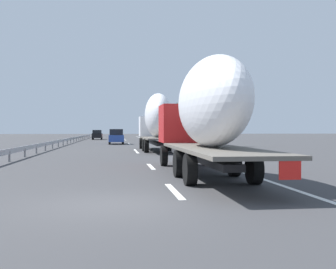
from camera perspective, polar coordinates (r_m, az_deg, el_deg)
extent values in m
plane|color=#38383A|center=(50.28, -7.30, -1.43)|extent=(260.00, 260.00, 0.00)
cube|color=white|center=(12.51, 0.86, -7.79)|extent=(3.20, 0.20, 0.01)
cube|color=white|center=(20.67, -2.38, -4.44)|extent=(3.20, 0.20, 0.01)
cube|color=white|center=(33.70, -4.27, -2.46)|extent=(3.20, 0.20, 0.01)
cube|color=white|center=(37.21, -4.55, -2.16)|extent=(3.20, 0.20, 0.01)
cube|color=white|center=(55.08, -5.42, -1.24)|extent=(3.20, 0.20, 0.01)
cube|color=white|center=(52.87, -5.34, -1.32)|extent=(3.20, 0.20, 0.01)
cube|color=white|center=(73.49, -5.88, -0.76)|extent=(3.20, 0.20, 0.01)
cube|color=white|center=(80.57, -6.00, -0.63)|extent=(3.20, 0.20, 0.01)
cube|color=white|center=(97.86, -6.21, -0.40)|extent=(3.20, 0.20, 0.01)
cube|color=white|center=(93.39, -6.17, -0.45)|extent=(3.20, 0.20, 0.01)
cube|color=white|center=(55.55, -1.61, -1.22)|extent=(110.00, 0.20, 0.01)
cube|color=silver|center=(40.05, -2.16, 1.11)|extent=(2.40, 2.50, 1.90)
cube|color=black|center=(41.16, -2.30, 1.80)|extent=(0.08, 2.12, 0.80)
cube|color=#262628|center=(37.23, -1.77, -1.13)|extent=(10.49, 0.70, 0.24)
cube|color=#59544C|center=(34.39, -1.32, -0.50)|extent=(9.00, 2.50, 0.12)
ellipsoid|color=white|center=(34.84, -1.40, 2.65)|extent=(5.79, 2.20, 3.69)
cube|color=red|center=(30.04, 0.86, -1.13)|extent=(0.04, 0.56, 0.56)
cylinder|color=black|center=(39.99, -3.73, -1.22)|extent=(1.04, 0.30, 1.04)
cylinder|color=black|center=(40.19, -0.60, -1.21)|extent=(1.04, 0.30, 1.04)
cylinder|color=black|center=(35.51, -3.29, -1.46)|extent=(1.04, 0.35, 1.04)
cylinder|color=black|center=(35.72, 0.24, -1.45)|extent=(1.04, 0.35, 1.04)
cylinder|color=black|center=(33.11, -3.00, -1.62)|extent=(1.04, 0.35, 1.04)
cylinder|color=black|center=(33.35, 0.77, -1.60)|extent=(1.04, 0.35, 1.04)
cube|color=#B21919|center=(21.20, 2.38, 1.50)|extent=(2.40, 2.50, 1.90)
cube|color=black|center=(22.30, 1.91, 2.74)|extent=(0.08, 2.12, 0.80)
cube|color=#262628|center=(18.16, 4.03, -3.04)|extent=(11.50, 0.70, 0.24)
cube|color=#59544C|center=(15.09, 6.36, -2.01)|extent=(10.10, 2.50, 0.12)
ellipsoid|color=white|center=(15.55, 5.97, 4.43)|extent=(7.45, 2.20, 3.33)
cube|color=red|center=(10.56, 16.47, -4.49)|extent=(0.04, 0.56, 0.56)
cylinder|color=black|center=(21.08, -0.57, -2.93)|extent=(1.04, 0.30, 1.04)
cylinder|color=black|center=(21.45, 5.28, -2.87)|extent=(1.04, 0.30, 1.04)
cylinder|color=black|center=(16.09, 1.52, -4.05)|extent=(1.04, 0.35, 1.04)
cylinder|color=black|center=(16.57, 9.08, -3.92)|extent=(1.04, 0.35, 1.04)
cylinder|color=black|center=(13.73, 3.05, -4.87)|extent=(1.04, 0.35, 1.04)
cylinder|color=black|center=(14.29, 11.80, -4.66)|extent=(1.04, 0.35, 1.04)
cube|color=black|center=(77.48, -9.73, -0.15)|extent=(4.37, 1.80, 0.84)
cube|color=black|center=(77.14, -9.75, 0.39)|extent=(2.41, 1.58, 0.62)
cylinder|color=black|center=(78.88, -10.27, -0.44)|extent=(0.64, 0.22, 0.64)
cylinder|color=black|center=(78.81, -9.11, -0.44)|extent=(0.64, 0.22, 0.64)
cylinder|color=black|center=(76.17, -10.38, -0.48)|extent=(0.64, 0.22, 0.64)
cylinder|color=black|center=(76.10, -9.18, -0.48)|extent=(0.64, 0.22, 0.64)
cube|color=red|center=(90.26, -7.20, -0.03)|extent=(4.07, 1.75, 0.84)
cube|color=black|center=(89.95, -7.20, 0.46)|extent=(2.24, 1.54, 0.71)
cylinder|color=black|center=(91.53, -7.69, -0.28)|extent=(0.64, 0.22, 0.64)
cylinder|color=black|center=(91.53, -6.71, -0.28)|extent=(0.64, 0.22, 0.64)
cylinder|color=black|center=(89.01, -7.70, -0.31)|extent=(0.64, 0.22, 0.64)
cylinder|color=black|center=(89.01, -6.70, -0.31)|extent=(0.64, 0.22, 0.64)
cube|color=#28479E|center=(53.13, -7.15, -0.52)|extent=(4.71, 1.87, 0.84)
cube|color=black|center=(52.77, -7.15, 0.34)|extent=(2.59, 1.65, 0.75)
cylinder|color=black|center=(54.60, -8.03, -0.93)|extent=(0.64, 0.22, 0.64)
cylinder|color=black|center=(54.61, -6.27, -0.93)|extent=(0.64, 0.22, 0.64)
cylinder|color=black|center=(51.69, -8.07, -1.02)|extent=(0.64, 0.22, 0.64)
cylinder|color=black|center=(51.69, -6.22, -1.02)|extent=(0.64, 0.22, 0.64)
cylinder|color=gray|center=(53.05, -0.04, 0.09)|extent=(0.10, 0.10, 2.60)
cube|color=#2D569E|center=(53.06, -0.04, 1.88)|extent=(0.06, 0.90, 0.70)
cylinder|color=#472D19|center=(69.94, 1.88, -0.07)|extent=(0.39, 0.39, 1.86)
cone|color=#194C1E|center=(70.00, 1.88, 3.02)|extent=(2.66, 2.66, 5.71)
cylinder|color=#472D19|center=(45.96, 5.79, -0.68)|extent=(0.28, 0.28, 1.52)
cone|color=#1E5B23|center=(46.01, 5.80, 3.66)|extent=(3.15, 3.15, 5.44)
cylinder|color=#472D19|center=(74.20, 1.26, -0.09)|extent=(0.33, 0.33, 1.71)
cone|color=#194C1E|center=(74.23, 1.27, 2.56)|extent=(3.02, 3.02, 5.13)
cube|color=#9EA0A5|center=(53.61, -13.72, -0.67)|extent=(94.00, 0.06, 0.32)
cube|color=slate|center=(25.42, -21.03, -2.85)|extent=(0.10, 0.10, 0.60)
cube|color=slate|center=(29.40, -19.13, -2.37)|extent=(0.10, 0.10, 0.60)
cube|color=slate|center=(33.40, -17.69, -2.01)|extent=(0.10, 0.10, 0.60)
cube|color=slate|center=(37.43, -16.55, -1.72)|extent=(0.10, 0.10, 0.60)
cube|color=slate|center=(41.46, -15.64, -1.48)|extent=(0.10, 0.10, 0.60)
cube|color=slate|center=(45.51, -14.88, -1.29)|extent=(0.10, 0.10, 0.60)
cube|color=slate|center=(49.56, -14.26, -1.13)|extent=(0.10, 0.10, 0.60)
cube|color=slate|center=(53.61, -13.72, -0.99)|extent=(0.10, 0.10, 0.60)
cube|color=slate|center=(57.68, -13.26, -0.87)|extent=(0.10, 0.10, 0.60)
cube|color=slate|center=(61.74, -12.87, -0.77)|extent=(0.10, 0.10, 0.60)
cube|color=slate|center=(65.81, -12.52, -0.68)|extent=(0.10, 0.10, 0.60)
cube|color=slate|center=(69.88, -12.21, -0.60)|extent=(0.10, 0.10, 0.60)
cube|color=slate|center=(73.95, -11.93, -0.53)|extent=(0.10, 0.10, 0.60)
cube|color=slate|center=(78.02, -11.69, -0.47)|extent=(0.10, 0.10, 0.60)
cube|color=slate|center=(82.10, -11.47, -0.41)|extent=(0.10, 0.10, 0.60)
cube|color=slate|center=(86.17, -11.27, -0.36)|extent=(0.10, 0.10, 0.60)
cube|color=slate|center=(90.25, -11.08, -0.31)|extent=(0.10, 0.10, 0.60)
cube|color=slate|center=(94.33, -10.92, -0.27)|extent=(0.10, 0.10, 0.60)
cube|color=slate|center=(98.40, -10.76, -0.23)|extent=(0.10, 0.10, 0.60)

